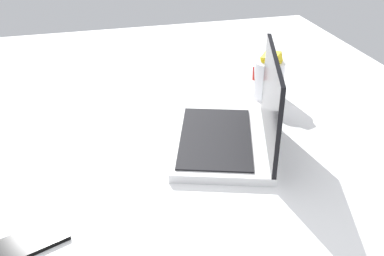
{
  "coord_description": "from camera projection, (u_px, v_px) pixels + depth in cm",
  "views": [
    {
      "loc": [
        101.63,
        -30.92,
        76.11
      ],
      "look_at": [
        11.93,
        -7.81,
        24.0
      ],
      "focal_mm": 42.62,
      "sensor_mm": 36.0,
      "label": 1
    }
  ],
  "objects": [
    {
      "name": "bed_mattress",
      "position": [
        209.0,
        151.0,
        1.25
      ],
      "size": [
        180.0,
        140.0,
        18.0
      ],
      "primitive_type": "cube",
      "color": "white",
      "rests_on": "ground"
    },
    {
      "name": "laptop",
      "position": [
        235.0,
        130.0,
        1.09
      ],
      "size": [
        38.53,
        32.15,
        23.0
      ],
      "rotation": [
        0.0,
        0.0,
        -0.32
      ],
      "color": "silver",
      "rests_on": "bed_mattress"
    },
    {
      "name": "snack_cup",
      "position": [
        269.0,
        78.0,
        1.32
      ],
      "size": [
        9.28,
        9.41,
        14.39
      ],
      "color": "silver",
      "rests_on": "bed_mattress"
    },
    {
      "name": "cell_phone",
      "position": [
        26.0,
        243.0,
        0.81
      ],
      "size": [
        11.56,
        15.53,
        0.8
      ],
      "primitive_type": "cube",
      "rotation": [
        0.0,
        0.0,
        3.53
      ],
      "color": "black",
      "rests_on": "bed_mattress"
    }
  ]
}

